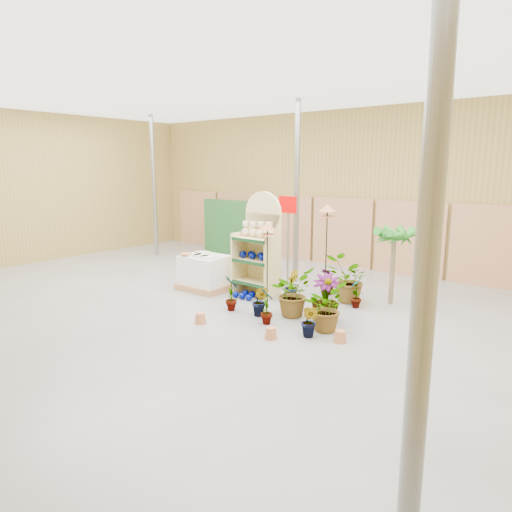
{
  "coord_description": "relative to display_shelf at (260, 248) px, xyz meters",
  "views": [
    {
      "loc": [
        6.3,
        -6.03,
        2.9
      ],
      "look_at": [
        0.3,
        1.5,
        1.0
      ],
      "focal_mm": 32.0,
      "sensor_mm": 36.0,
      "label": 1
    }
  ],
  "objects": [
    {
      "name": "potted_plant_10",
      "position": [
        2.36,
        -1.14,
        -0.64
      ],
      "size": [
        0.86,
        0.93,
        0.87
      ],
      "primitive_type": "imported",
      "rotation": [
        0.0,
        0.0,
        1.83
      ],
      "color": "#21781D",
      "rests_on": "ground"
    },
    {
      "name": "potted_plant_3",
      "position": [
        2.12,
        -0.71,
        -0.62
      ],
      "size": [
        0.71,
        0.71,
        0.91
      ],
      "primitive_type": "imported",
      "rotation": [
        0.0,
        0.0,
        0.58
      ],
      "color": "#21781D",
      "rests_on": "ground"
    },
    {
      "name": "potted_plant_1",
      "position": [
        0.97,
        -1.24,
        -0.77
      ],
      "size": [
        0.4,
        0.35,
        0.61
      ],
      "primitive_type": "imported",
      "rotation": [
        0.0,
        0.0,
        0.26
      ],
      "color": "#21781D",
      "rests_on": "ground"
    },
    {
      "name": "potted_plant_11",
      "position": [
        1.19,
        0.98,
        -0.77
      ],
      "size": [
        0.36,
        0.36,
        0.6
      ],
      "primitive_type": "imported",
      "rotation": [
        0.0,
        0.0,
        3.09
      ],
      "color": "#21781D",
      "rests_on": "ground"
    },
    {
      "name": "trellis_stock",
      "position": [
        -3.85,
        3.23,
        -0.18
      ],
      "size": [
        2.0,
        0.3,
        1.8
      ],
      "primitive_type": "cube",
      "color": "#215424",
      "rests_on": "ground"
    },
    {
      "name": "palm",
      "position": [
        2.64,
        1.17,
        0.42
      ],
      "size": [
        0.7,
        0.7,
        1.75
      ],
      "color": "#756548",
      "rests_on": "ground"
    },
    {
      "name": "bird_table_back",
      "position": [
        -2.44,
        2.78,
        0.73
      ],
      "size": [
        0.34,
        0.34,
        1.95
      ],
      "color": "black",
      "rests_on": "ground"
    },
    {
      "name": "teddy_bears",
      "position": [
        0.03,
        -0.11,
        0.41
      ],
      "size": [
        0.87,
        0.23,
        0.37
      ],
      "color": "beige",
      "rests_on": "display_shelf"
    },
    {
      "name": "potted_plant_6",
      "position": [
        1.88,
        0.66,
        -0.57
      ],
      "size": [
        1.15,
        1.19,
        1.02
      ],
      "primitive_type": "imported",
      "rotation": [
        0.0,
        0.0,
        4.16
      ],
      "color": "#21781D",
      "rests_on": "ground"
    },
    {
      "name": "pallet_stack",
      "position": [
        -1.29,
        -0.48,
        -0.67
      ],
      "size": [
        1.18,
        0.99,
        0.86
      ],
      "rotation": [
        0.0,
        0.0,
        0.02
      ],
      "color": "#AC744C",
      "rests_on": "ground"
    },
    {
      "name": "potted_plant_2",
      "position": [
        1.43,
        -0.82,
        -0.6
      ],
      "size": [
        0.88,
        0.97,
        0.94
      ],
      "primitive_type": "imported",
      "rotation": [
        0.0,
        0.0,
        1.75
      ],
      "color": "#21781D",
      "rests_on": "ground"
    },
    {
      "name": "room",
      "position": [
        -0.05,
        -1.06,
        1.14
      ],
      "size": [
        15.2,
        12.1,
        4.7
      ],
      "color": "slate",
      "rests_on": "ground"
    },
    {
      "name": "potted_plant_0",
      "position": [
        0.29,
        -1.32,
        -0.7
      ],
      "size": [
        0.47,
        0.42,
        0.75
      ],
      "primitive_type": "imported",
      "rotation": [
        0.0,
        0.0,
        2.65
      ],
      "color": "#21781D",
      "rests_on": "ground"
    },
    {
      "name": "offer_sign",
      "position": [
        0.05,
        1.01,
        0.49
      ],
      "size": [
        0.5,
        0.08,
        2.2
      ],
      "color": "gray",
      "rests_on": "ground"
    },
    {
      "name": "gazing_balls_floor",
      "position": [
        -0.01,
        -0.46,
        -1.0
      ],
      "size": [
        0.63,
        0.39,
        0.15
      ],
      "color": "#020D73",
      "rests_on": "ground"
    },
    {
      "name": "potted_plant_8",
      "position": [
        1.36,
        -1.53,
        -0.71
      ],
      "size": [
        0.46,
        0.42,
        0.72
      ],
      "primitive_type": "imported",
      "rotation": [
        0.0,
        0.0,
        2.56
      ],
      "color": "#21781D",
      "rests_on": "ground"
    },
    {
      "name": "potted_plant_4",
      "position": [
        2.19,
        0.44,
        -0.73
      ],
      "size": [
        0.32,
        0.41,
        0.68
      ],
      "primitive_type": "imported",
      "rotation": [
        0.0,
        0.0,
        4.94
      ],
      "color": "#21781D",
      "rests_on": "ground"
    },
    {
      "name": "gazing_balls_shelf",
      "position": [
        0.0,
        -0.13,
        -0.15
      ],
      "size": [
        0.86,
        0.3,
        0.16
      ],
      "color": "#020D73",
      "rests_on": "display_shelf"
    },
    {
      "name": "bird_table_front",
      "position": [
        0.58,
        -0.5,
        0.54
      ],
      "size": [
        0.34,
        0.34,
        1.75
      ],
      "color": "black",
      "rests_on": "ground"
    },
    {
      "name": "bird_table_right",
      "position": [
        1.69,
        0.01,
        0.92
      ],
      "size": [
        0.34,
        0.34,
        2.15
      ],
      "color": "black",
      "rests_on": "ground"
    },
    {
      "name": "display_shelf",
      "position": [
        0.0,
        0.0,
        0.0
      ],
      "size": [
        1.0,
        0.65,
        2.35
      ],
      "rotation": [
        0.0,
        0.0,
        -0.03
      ],
      "color": "#D2BD7A",
      "rests_on": "ground"
    },
    {
      "name": "charcoal_planters",
      "position": [
        -1.82,
        1.61,
        -0.58
      ],
      "size": [
        0.5,
        0.5,
        1.0
      ],
      "color": "black",
      "rests_on": "ground"
    },
    {
      "name": "potted_plant_5",
      "position": [
        0.85,
        0.01,
        -0.73
      ],
      "size": [
        0.45,
        0.48,
        0.69
      ],
      "primitive_type": "imported",
      "rotation": [
        0.0,
        0.0,
        2.09
      ],
      "color": "#21781D",
      "rests_on": "ground"
    },
    {
      "name": "potted_plant_9",
      "position": [
        2.34,
        -1.6,
        -0.78
      ],
      "size": [
        0.35,
        0.29,
        0.58
      ],
      "primitive_type": "imported",
      "rotation": [
        0.0,
        0.0,
        6.16
      ],
      "color": "#21781D",
      "rests_on": "ground"
    }
  ]
}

